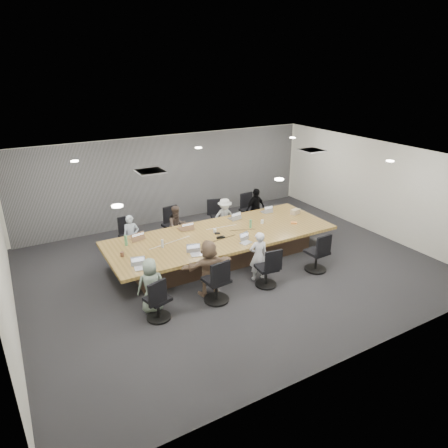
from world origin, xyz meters
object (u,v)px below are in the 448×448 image
person_1 (177,226)px  laptop_4 (142,268)px  snack_packet (294,223)px  person_6 (258,256)px  person_4 (151,285)px  laptop_0 (137,238)px  laptop_6 (246,243)px  laptop_2 (234,218)px  bottle_green_left (126,240)px  stapler (220,237)px  chair_0 (128,239)px  chair_2 (219,219)px  mug_brown (122,254)px  laptop_1 (185,228)px  person_3 (255,209)px  chair_3 (249,213)px  person_2 (225,217)px  canvas_bag (295,212)px  chair_7 (317,255)px  laptop_5 (198,254)px  chair_5 (216,283)px  person_0 (131,236)px  chair_4 (158,302)px  conference_table (222,245)px  bottle_clear (162,244)px  chair_6 (266,271)px  person_5 (209,268)px  chair_1 (173,228)px  laptop_3 (266,212)px  bottle_green_right (251,224)px

person_1 → laptop_4: person_1 is taller
snack_packet → person_6: bearing=-151.8°
snack_packet → person_4: bearing=-167.6°
laptop_0 → person_1: size_ratio=0.29×
laptop_4 → laptop_6: 2.68m
laptop_2 → bottle_green_left: (-3.24, -0.27, 0.12)m
stapler → chair_0: bearing=134.7°
chair_2 → mug_brown: size_ratio=7.69×
laptop_1 → laptop_4: size_ratio=1.13×
person_6 → laptop_6: 0.57m
laptop_1 → person_3: (2.64, 0.55, -0.09)m
laptop_1 → snack_packet: snack_packet is taller
chair_3 → laptop_1: (-2.64, -0.90, 0.33)m
person_2 → canvas_bag: size_ratio=4.42×
chair_2 → chair_7: bearing=120.5°
laptop_5 → laptop_4: bearing=-166.6°
chair_5 → laptop_1: 2.55m
person_0 → person_4: (-0.42, -2.70, 0.01)m
laptop_1 → laptop_2: 1.54m
chair_4 → person_6: person_6 is taller
conference_table → chair_4: 2.98m
person_1 → bottle_clear: bearing=-128.8°
chair_7 → person_1: size_ratio=0.70×
chair_3 → person_2: bearing=12.0°
person_3 → mug_brown: person_3 is taller
chair_6 → person_4: (-2.68, 0.35, 0.21)m
chair_6 → bottle_green_left: (-2.63, 2.23, 0.48)m
chair_0 → laptop_2: bearing=159.7°
person_5 → chair_5: bearing=94.3°
chair_1 → person_2: bearing=158.3°
chair_0 → person_4: person_4 is taller
chair_1 → laptop_6: 2.69m
chair_4 → person_6: size_ratio=0.63×
bottle_clear → chair_1: bearing=60.7°
person_3 → chair_5: bearing=-147.5°
laptop_2 → person_4: size_ratio=0.28×
canvas_bag → mug_brown: bearing=-177.5°
person_2 → person_6: size_ratio=0.95×
chair_4 → person_0: (0.42, 3.05, 0.20)m
laptop_2 → laptop_4: size_ratio=1.06×
chair_1 → chair_3: 2.64m
chair_3 → laptop_3: bearing=84.4°
laptop_6 → bottle_clear: size_ratio=1.39×
bottle_green_right → chair_3: bearing=58.0°
chair_1 → laptop_6: size_ratio=3.01×
laptop_6 → snack_packet: snack_packet is taller
chair_2 → laptop_2: size_ratio=2.43×
person_4 → snack_packet: person_4 is taller
person_5 → laptop_5: (0.00, 0.55, 0.09)m
person_3 → bottle_green_right: person_3 is taller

